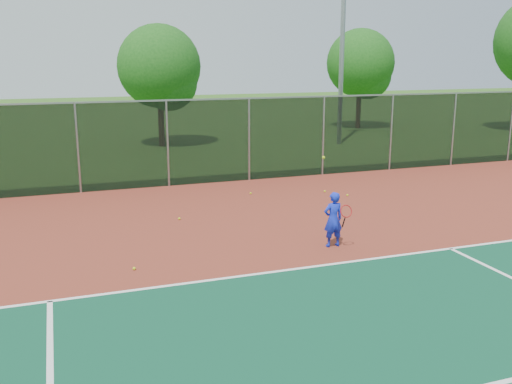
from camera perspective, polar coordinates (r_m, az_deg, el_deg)
ground at (r=11.05m, az=20.25°, el=-11.42°), size 120.00×120.00×0.00m
court_apron at (r=12.50m, az=14.41°, el=-8.00°), size 30.00×20.00×0.02m
fence_back at (r=20.89m, az=-0.70°, el=5.37°), size 30.00×0.06×3.03m
tennis_player at (r=13.73m, az=7.73°, el=-2.72°), size 0.59×0.58×2.21m
practice_ball_0 at (r=12.59m, az=-12.09°, el=-7.49°), size 0.07×0.07×0.07m
practice_ball_1 at (r=19.35m, az=6.89°, el=0.08°), size 0.07×0.07×0.07m
practice_ball_2 at (r=18.93m, az=-0.54°, el=-0.13°), size 0.07×0.07×0.07m
practice_ball_3 at (r=18.91m, az=9.13°, el=-0.31°), size 0.07×0.07×0.07m
practice_ball_4 at (r=16.13m, az=-7.68°, el=-2.65°), size 0.07×0.07×0.07m
floodlight_n at (r=30.13m, az=8.71°, el=16.91°), size 0.90×0.40×11.28m
tree_back_left at (r=29.37m, az=-9.44°, el=11.93°), size 4.14×4.14×6.09m
tree_back_mid at (r=37.09m, az=10.57°, el=12.27°), size 4.23×4.23×6.21m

